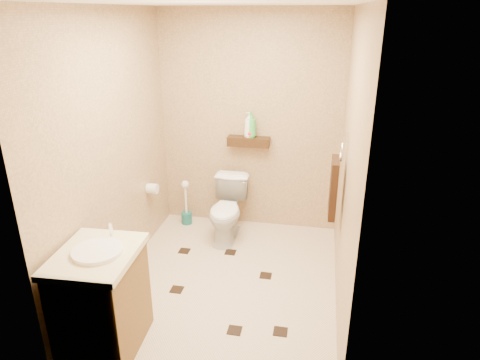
# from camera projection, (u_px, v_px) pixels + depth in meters

# --- Properties ---
(ground) EXTENTS (2.50, 2.50, 0.00)m
(ground) POSITION_uv_depth(u_px,v_px,m) (226.00, 282.00, 3.98)
(ground) COLOR beige
(ground) RESTS_ON ground
(wall_back) EXTENTS (2.00, 0.04, 2.40)m
(wall_back) POSITION_uv_depth(u_px,v_px,m) (250.00, 124.00, 4.68)
(wall_back) COLOR tan
(wall_back) RESTS_ON ground
(wall_front) EXTENTS (2.00, 0.04, 2.40)m
(wall_front) POSITION_uv_depth(u_px,v_px,m) (174.00, 231.00, 2.40)
(wall_front) COLOR tan
(wall_front) RESTS_ON ground
(wall_left) EXTENTS (0.04, 2.50, 2.40)m
(wall_left) POSITION_uv_depth(u_px,v_px,m) (112.00, 153.00, 3.71)
(wall_left) COLOR tan
(wall_left) RESTS_ON ground
(wall_right) EXTENTS (0.04, 2.50, 2.40)m
(wall_right) POSITION_uv_depth(u_px,v_px,m) (348.00, 168.00, 3.36)
(wall_right) COLOR tan
(wall_right) RESTS_ON ground
(ceiling) EXTENTS (2.00, 2.50, 0.02)m
(ceiling) POSITION_uv_depth(u_px,v_px,m) (222.00, 3.00, 3.09)
(ceiling) COLOR white
(ceiling) RESTS_ON wall_back
(wall_shelf) EXTENTS (0.46, 0.14, 0.10)m
(wall_shelf) POSITION_uv_depth(u_px,v_px,m) (249.00, 141.00, 4.67)
(wall_shelf) COLOR #39250F
(wall_shelf) RESTS_ON wall_back
(floor_accents) EXTENTS (1.23, 1.25, 0.01)m
(floor_accents) POSITION_uv_depth(u_px,v_px,m) (227.00, 285.00, 3.94)
(floor_accents) COLOR black
(floor_accents) RESTS_ON ground
(toilet) EXTENTS (0.38, 0.66, 0.67)m
(toilet) POSITION_uv_depth(u_px,v_px,m) (227.00, 210.00, 4.64)
(toilet) COLOR white
(toilet) RESTS_ON ground
(vanity) EXTENTS (0.57, 0.68, 0.93)m
(vanity) POSITION_uv_depth(u_px,v_px,m) (102.00, 299.00, 3.08)
(vanity) COLOR brown
(vanity) RESTS_ON ground
(toilet_brush) EXTENTS (0.12, 0.12, 0.54)m
(toilet_brush) POSITION_uv_depth(u_px,v_px,m) (186.00, 209.00, 5.01)
(toilet_brush) COLOR #175C5A
(toilet_brush) RESTS_ON ground
(towel_ring) EXTENTS (0.12, 0.30, 0.76)m
(towel_ring) POSITION_uv_depth(u_px,v_px,m) (334.00, 185.00, 3.70)
(towel_ring) COLOR silver
(towel_ring) RESTS_ON wall_right
(toilet_paper) EXTENTS (0.12, 0.11, 0.12)m
(toilet_paper) POSITION_uv_depth(u_px,v_px,m) (152.00, 189.00, 4.52)
(toilet_paper) COLOR white
(toilet_paper) RESTS_ON wall_left
(bottle_a) EXTENTS (0.15, 0.15, 0.28)m
(bottle_a) POSITION_uv_depth(u_px,v_px,m) (249.00, 125.00, 4.60)
(bottle_a) COLOR white
(bottle_a) RESTS_ON wall_shelf
(bottle_b) EXTENTS (0.11, 0.11, 0.17)m
(bottle_b) POSITION_uv_depth(u_px,v_px,m) (249.00, 130.00, 4.62)
(bottle_b) COLOR #FFB035
(bottle_b) RESTS_ON wall_shelf
(bottle_c) EXTENTS (0.15, 0.15, 0.14)m
(bottle_c) POSITION_uv_depth(u_px,v_px,m) (250.00, 131.00, 4.62)
(bottle_c) COLOR red
(bottle_c) RESTS_ON wall_shelf
(bottle_d) EXTENTS (0.15, 0.15, 0.28)m
(bottle_d) POSITION_uv_depth(u_px,v_px,m) (251.00, 125.00, 4.59)
(bottle_d) COLOR green
(bottle_d) RESTS_ON wall_shelf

